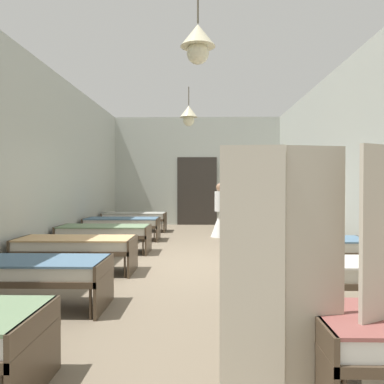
{
  "coord_description": "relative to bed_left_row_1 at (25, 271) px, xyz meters",
  "views": [
    {
      "loc": [
        0.18,
        -7.44,
        1.45
      ],
      "look_at": [
        0.0,
        -0.18,
        1.3
      ],
      "focal_mm": 37.58,
      "sensor_mm": 36.0,
      "label": 1
    }
  ],
  "objects": [
    {
      "name": "ground_plane",
      "position": [
        1.88,
        2.85,
        -0.49
      ],
      "size": [
        6.46,
        14.29,
        0.1
      ],
      "primitive_type": "cube",
      "color": "#7A6B56"
    },
    {
      "name": "room_shell",
      "position": [
        1.88,
        4.18,
        1.48
      ],
      "size": [
        6.26,
        13.89,
        3.83
      ],
      "color": "#B2B7AD",
      "rests_on": "ground"
    },
    {
      "name": "bed_left_row_1",
      "position": [
        0.0,
        0.0,
        0.0
      ],
      "size": [
        1.9,
        0.84,
        0.57
      ],
      "color": "#473828",
      "rests_on": "ground"
    },
    {
      "name": "bed_right_row_1",
      "position": [
        3.76,
        0.0,
        0.0
      ],
      "size": [
        1.9,
        0.84,
        0.57
      ],
      "color": "#473828",
      "rests_on": "ground"
    },
    {
      "name": "bed_left_row_2",
      "position": [
        0.0,
        1.9,
        0.0
      ],
      "size": [
        1.9,
        0.84,
        0.57
      ],
      "color": "#473828",
      "rests_on": "ground"
    },
    {
      "name": "bed_right_row_2",
      "position": [
        3.76,
        1.9,
        0.0
      ],
      "size": [
        1.9,
        0.84,
        0.57
      ],
      "color": "#473828",
      "rests_on": "ground"
    },
    {
      "name": "bed_left_row_3",
      "position": [
        0.0,
        3.8,
        0.0
      ],
      "size": [
        1.9,
        0.84,
        0.57
      ],
      "color": "#473828",
      "rests_on": "ground"
    },
    {
      "name": "bed_right_row_3",
      "position": [
        3.76,
        3.8,
        0.0
      ],
      "size": [
        1.9,
        0.84,
        0.57
      ],
      "color": "#473828",
      "rests_on": "ground"
    },
    {
      "name": "bed_left_row_4",
      "position": [
        0.0,
        5.7,
        0.0
      ],
      "size": [
        1.9,
        0.84,
        0.57
      ],
      "color": "#473828",
      "rests_on": "ground"
    },
    {
      "name": "bed_right_row_4",
      "position": [
        3.76,
        5.7,
        0.0
      ],
      "size": [
        1.9,
        0.84,
        0.57
      ],
      "color": "#473828",
      "rests_on": "ground"
    },
    {
      "name": "bed_left_row_5",
      "position": [
        0.0,
        7.6,
        0.0
      ],
      "size": [
        1.9,
        0.84,
        0.57
      ],
      "color": "#473828",
      "rests_on": "ground"
    },
    {
      "name": "bed_right_row_5",
      "position": [
        3.76,
        7.6,
        0.0
      ],
      "size": [
        1.9,
        0.84,
        0.57
      ],
      "color": "#473828",
      "rests_on": "ground"
    },
    {
      "name": "nurse_near_aisle",
      "position": [
        2.55,
        6.41,
        0.09
      ],
      "size": [
        0.52,
        0.52,
        1.49
      ],
      "rotation": [
        0.0,
        0.0,
        3.1
      ],
      "color": "white",
      "rests_on": "ground"
    },
    {
      "name": "patient_seated_primary",
      "position": [
        3.41,
        1.98,
        0.43
      ],
      "size": [
        0.44,
        0.44,
        0.8
      ],
      "color": "gray",
      "rests_on": "bed_right_row_2"
    },
    {
      "name": "privacy_screen",
      "position": [
        2.81,
        -1.97,
        0.41
      ],
      "size": [
        1.24,
        0.24,
        1.7
      ],
      "rotation": [
        0.0,
        0.0,
        0.22
      ],
      "color": "#BCB29E",
      "rests_on": "ground"
    }
  ]
}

